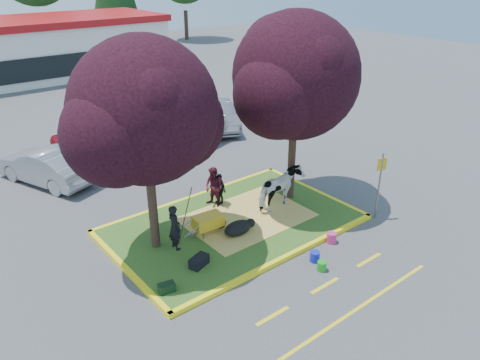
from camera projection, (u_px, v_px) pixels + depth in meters
ground at (233, 226)px, 16.18m from camera, size 90.00×90.00×0.00m
median_island at (233, 224)px, 16.15m from camera, size 8.00×5.00×0.15m
curb_near at (285, 258)px, 14.33m from camera, size 8.30×0.16×0.15m
curb_far at (192, 198)px, 17.97m from camera, size 8.30×0.16×0.15m
curb_left at (125, 268)px, 13.84m from camera, size 0.16×5.30×0.15m
curb_right at (315, 191)px, 18.46m from camera, size 0.16×5.30×0.15m
straw_bedding at (247, 217)px, 16.45m from camera, size 4.20×3.00×0.01m
tree_purple_left at (146, 118)px, 13.02m from camera, size 5.06×4.20×6.51m
tree_purple_right at (296, 82)px, 16.03m from camera, size 5.30×4.40×6.82m
fire_lane_stripe_a at (273, 316)px, 12.08m from camera, size 1.10×0.12×0.01m
fire_lane_stripe_b at (325, 286)px, 13.21m from camera, size 1.10×0.12×0.01m
fire_lane_stripe_c at (369, 260)px, 14.35m from camera, size 1.10×0.12×0.01m
fire_lane_long at (359, 308)px, 12.37m from camera, size 6.00×0.10×0.01m
retail_building at (31, 48)px, 36.12m from camera, size 20.40×8.40×4.40m
cow at (280, 189)px, 16.74m from camera, size 1.91×1.04×1.54m
calf at (238, 228)px, 15.35m from camera, size 1.11×0.74×0.45m
handler at (175, 227)px, 14.38m from camera, size 0.37×0.55×1.49m
visitor_a at (214, 187)px, 16.91m from camera, size 0.74×0.85×1.50m
visitor_b at (219, 189)px, 17.15m from camera, size 0.31×0.71×1.20m
wheelbarrow at (208, 221)px, 15.29m from camera, size 1.77×0.67×0.66m
gear_bag_dark at (199, 261)px, 13.76m from camera, size 0.68×0.51×0.31m
gear_bag_green at (167, 288)px, 12.71m from camera, size 0.50×0.36×0.24m
sign_post at (380, 179)px, 16.06m from camera, size 0.33×0.16×2.48m
bucket_green at (322, 266)px, 13.81m from camera, size 0.35×0.35×0.30m
bucket_pink at (331, 238)px, 15.18m from camera, size 0.35×0.35×0.34m
bucket_blue at (315, 257)px, 14.23m from camera, size 0.38×0.38×0.33m
car_silver at (45, 166)px, 19.11m from camera, size 3.06×4.75×1.48m
car_red at (79, 150)px, 21.15m from camera, size 2.63×4.50×1.18m
car_white at (180, 123)px, 24.25m from camera, size 3.26×5.13×1.38m
car_grey at (219, 115)px, 25.36m from camera, size 3.19×4.67×1.46m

